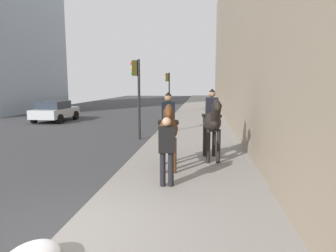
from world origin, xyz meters
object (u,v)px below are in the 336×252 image
mounted_horse_near (168,127)px  traffic_light_far_curb (168,86)px  traffic_light_near_curb (137,86)px  pedestrian_greeting (167,147)px  mounted_horse_far (212,120)px  car_near_lane (55,111)px

mounted_horse_near → traffic_light_far_curb: bearing=179.0°
mounted_horse_near → traffic_light_near_curb: 5.68m
mounted_horse_near → pedestrian_greeting: (-1.44, -0.13, -0.27)m
pedestrian_greeting → mounted_horse_near: bearing=-2.3°
mounted_horse_near → mounted_horse_far: 1.78m
pedestrian_greeting → traffic_light_far_curb: 18.64m
car_near_lane → traffic_light_far_curb: (6.03, -7.21, 1.65)m
mounted_horse_near → pedestrian_greeting: mounted_horse_near is taller
mounted_horse_near → mounted_horse_far: mounted_horse_far is taller
car_near_lane → traffic_light_far_curb: traffic_light_far_curb is taller
mounted_horse_far → traffic_light_near_curb: (3.93, 3.36, 1.07)m
traffic_light_far_curb → pedestrian_greeting: bearing=-173.3°
car_near_lane → traffic_light_near_curb: 9.41m
mounted_horse_far → traffic_light_far_curb: 16.18m
mounted_horse_far → pedestrian_greeting: (-2.66, 1.15, -0.33)m
mounted_horse_far → car_near_lane: size_ratio=0.61×
mounted_horse_far → traffic_light_near_curb: bearing=-146.3°
pedestrian_greeting → traffic_light_far_curb: size_ratio=0.48×
mounted_horse_near → traffic_light_far_curb: traffic_light_far_curb is taller
mounted_horse_near → mounted_horse_far: size_ratio=0.97×
mounted_horse_near → traffic_light_near_curb: traffic_light_near_curb is taller
mounted_horse_near → traffic_light_near_curb: size_ratio=0.61×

